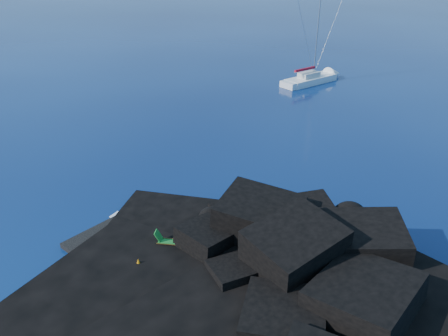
% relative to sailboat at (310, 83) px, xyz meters
% --- Properties ---
extents(ground, '(400.00, 400.00, 0.00)m').
position_rel_sailboat_xyz_m(ground, '(3.40, -43.66, 0.00)').
color(ground, '#030E36').
rests_on(ground, ground).
extents(headland, '(24.00, 24.00, 3.60)m').
position_rel_sailboat_xyz_m(headland, '(16.40, -40.66, 0.00)').
color(headland, black).
rests_on(headland, ground).
extents(beach, '(9.08, 6.86, 0.70)m').
position_rel_sailboat_xyz_m(beach, '(7.90, -43.16, 0.00)').
color(beach, black).
rests_on(beach, ground).
extents(surf_foam, '(10.00, 8.00, 0.06)m').
position_rel_sailboat_xyz_m(surf_foam, '(8.40, -38.66, 0.00)').
color(surf_foam, white).
rests_on(surf_foam, ground).
extents(sailboat, '(6.43, 13.18, 13.58)m').
position_rel_sailboat_xyz_m(sailboat, '(0.00, 0.00, 0.00)').
color(sailboat, white).
rests_on(sailboat, ground).
extents(deck_chair, '(1.85, 1.43, 1.16)m').
position_rel_sailboat_xyz_m(deck_chair, '(9.43, -41.86, 0.93)').
color(deck_chair, '#1B7D2A').
rests_on(deck_chair, beach).
extents(towel, '(1.85, 1.61, 0.04)m').
position_rel_sailboat_xyz_m(towel, '(10.19, -41.54, 0.37)').
color(towel, silver).
rests_on(towel, beach).
extents(sunbather, '(1.59, 1.29, 0.26)m').
position_rel_sailboat_xyz_m(sunbather, '(10.19, -41.54, 0.52)').
color(sunbather, tan).
rests_on(sunbather, towel).
extents(marker_cone, '(0.45, 0.45, 0.58)m').
position_rel_sailboat_xyz_m(marker_cone, '(9.20, -44.47, 0.64)').
color(marker_cone, orange).
rests_on(marker_cone, beach).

